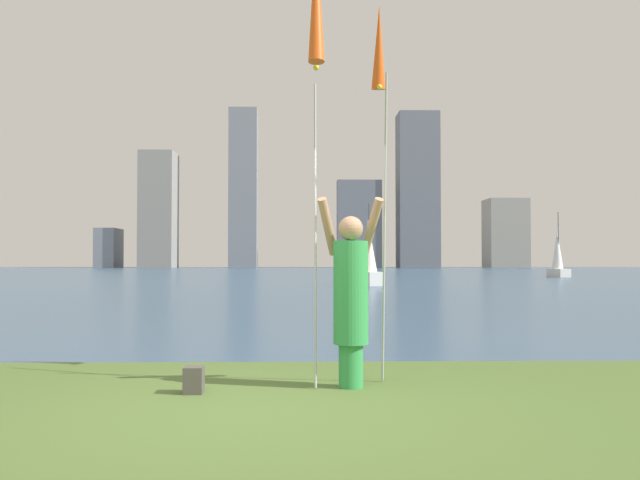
% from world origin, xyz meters
% --- Properties ---
extents(ground, '(120.00, 138.00, 0.12)m').
position_xyz_m(ground, '(0.00, 50.95, -0.06)').
color(ground, '#4C662D').
extents(person, '(0.72, 0.53, 1.96)m').
position_xyz_m(person, '(0.91, 1.07, 0.96)').
color(person, green).
rests_on(person, ground).
extents(kite_flag_left, '(0.16, 0.86, 4.67)m').
position_xyz_m(kite_flag_left, '(0.55, 0.71, 3.83)').
color(kite_flag_left, '#B2B2B7').
rests_on(kite_flag_left, ground).
extents(kite_flag_right, '(0.16, 0.85, 4.17)m').
position_xyz_m(kite_flag_right, '(1.28, 1.63, 3.55)').
color(kite_flag_right, '#B2B2B7').
rests_on(kite_flag_right, ground).
extents(bag, '(0.19, 0.20, 0.26)m').
position_xyz_m(bag, '(-0.65, 0.79, 0.13)').
color(bag, '#4C4742').
rests_on(bag, ground).
extents(sailboat_1, '(1.44, 2.06, 4.21)m').
position_xyz_m(sailboat_1, '(3.77, 29.21, 1.51)').
color(sailboat_1, white).
rests_on(sailboat_1, ground).
extents(sailboat_2, '(1.39, 1.87, 4.92)m').
position_xyz_m(sailboat_2, '(19.65, 45.42, 1.50)').
color(sailboat_2, silver).
rests_on(sailboat_2, ground).
extents(skyline_tower_0, '(3.37, 6.35, 6.58)m').
position_xyz_m(skyline_tower_0, '(-32.37, 110.51, 3.29)').
color(skyline_tower_0, gray).
rests_on(skyline_tower_0, ground).
extents(skyline_tower_1, '(5.56, 6.65, 19.21)m').
position_xyz_m(skyline_tower_1, '(-23.70, 108.91, 9.60)').
color(skyline_tower_1, gray).
rests_on(skyline_tower_1, ground).
extents(skyline_tower_2, '(4.72, 3.44, 26.85)m').
position_xyz_m(skyline_tower_2, '(-9.71, 109.87, 13.43)').
color(skyline_tower_2, gray).
rests_on(skyline_tower_2, ground).
extents(skyline_tower_3, '(7.37, 3.26, 14.55)m').
position_xyz_m(skyline_tower_3, '(9.74, 108.40, 7.27)').
color(skyline_tower_3, slate).
rests_on(skyline_tower_3, ground).
extents(skyline_tower_4, '(6.69, 5.64, 25.87)m').
position_xyz_m(skyline_tower_4, '(19.59, 108.45, 12.94)').
color(skyline_tower_4, slate).
rests_on(skyline_tower_4, ground).
extents(skyline_tower_5, '(6.70, 6.36, 11.78)m').
position_xyz_m(skyline_tower_5, '(35.41, 111.92, 5.89)').
color(skyline_tower_5, gray).
rests_on(skyline_tower_5, ground).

